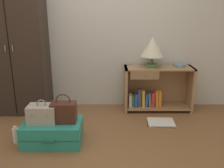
# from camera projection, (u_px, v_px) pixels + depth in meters

# --- Properties ---
(ground_plane) EXTENTS (9.00, 9.00, 0.00)m
(ground_plane) POSITION_uv_depth(u_px,v_px,m) (95.00, 154.00, 2.64)
(ground_plane) COLOR brown
(back_wall) EXTENTS (6.40, 0.10, 2.60)m
(back_wall) POSITION_uv_depth(u_px,v_px,m) (100.00, 23.00, 3.70)
(back_wall) COLOR beige
(back_wall) RESTS_ON ground_plane
(wardrobe) EXTENTS (0.86, 0.47, 1.99)m
(wardrobe) POSITION_uv_depth(u_px,v_px,m) (15.00, 46.00, 3.50)
(wardrobe) COLOR #33261E
(wardrobe) RESTS_ON ground_plane
(bookshelf) EXTENTS (1.02, 0.37, 0.68)m
(bookshelf) POSITION_uv_depth(u_px,v_px,m) (154.00, 89.00, 3.76)
(bookshelf) COLOR #A37A51
(bookshelf) RESTS_ON ground_plane
(table_lamp) EXTENTS (0.34, 0.34, 0.44)m
(table_lamp) POSITION_uv_depth(u_px,v_px,m) (152.00, 48.00, 3.56)
(table_lamp) COLOR #4C7542
(table_lamp) RESTS_ON bookshelf
(bowl) EXTENTS (0.18, 0.18, 0.04)m
(bowl) POSITION_uv_depth(u_px,v_px,m) (179.00, 65.00, 3.66)
(bowl) COLOR slate
(bowl) RESTS_ON bookshelf
(suitcase_large) EXTENTS (0.67, 0.44, 0.26)m
(suitcase_large) POSITION_uv_depth(u_px,v_px,m) (52.00, 132.00, 2.84)
(suitcase_large) COLOR teal
(suitcase_large) RESTS_ON ground_plane
(train_case) EXTENTS (0.31, 0.22, 0.28)m
(train_case) POSITION_uv_depth(u_px,v_px,m) (42.00, 114.00, 2.77)
(train_case) COLOR #A89E8E
(train_case) RESTS_ON suitcase_large
(handbag) EXTENTS (0.28, 0.17, 0.34)m
(handbag) POSITION_uv_depth(u_px,v_px,m) (63.00, 112.00, 2.78)
(handbag) COLOR #472319
(handbag) RESTS_ON suitcase_large
(bottle) EXTENTS (0.07, 0.07, 0.20)m
(bottle) POSITION_uv_depth(u_px,v_px,m) (15.00, 135.00, 2.86)
(bottle) COLOR white
(bottle) RESTS_ON ground_plane
(open_book_on_floor) EXTENTS (0.40, 0.33, 0.02)m
(open_book_on_floor) POSITION_uv_depth(u_px,v_px,m) (160.00, 122.00, 3.38)
(open_book_on_floor) COLOR white
(open_book_on_floor) RESTS_ON ground_plane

